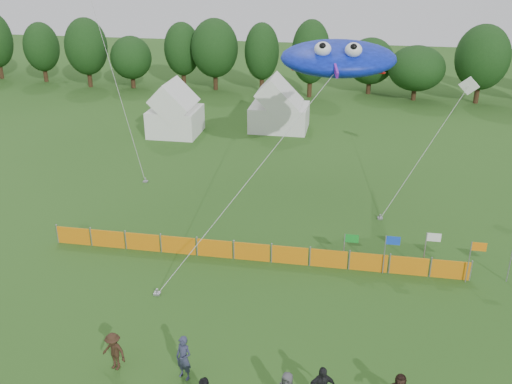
% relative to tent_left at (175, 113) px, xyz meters
% --- Properties ---
extents(ground, '(160.00, 160.00, 0.00)m').
position_rel_tent_left_xyz_m(ground, '(11.22, -28.90, -1.87)').
color(ground, '#234C16').
rests_on(ground, ground).
extents(treeline, '(104.57, 8.78, 8.36)m').
position_rel_tent_left_xyz_m(treeline, '(12.83, 16.03, 2.31)').
color(treeline, '#382314').
rests_on(treeline, ground).
extents(tent_left, '(4.20, 4.20, 3.71)m').
position_rel_tent_left_xyz_m(tent_left, '(0.00, 0.00, 0.00)').
color(tent_left, white).
rests_on(tent_left, ground).
extents(tent_right, '(5.11, 4.08, 3.60)m').
position_rel_tent_left_xyz_m(tent_right, '(8.66, 2.92, -0.05)').
color(tent_right, white).
rests_on(tent_right, ground).
extents(barrier_fence, '(21.90, 0.06, 1.00)m').
position_rel_tent_left_xyz_m(barrier_fence, '(10.48, -20.06, -1.37)').
color(barrier_fence, orange).
rests_on(barrier_fence, ground).
extents(flag_row, '(8.73, 0.81, 2.24)m').
position_rel_tent_left_xyz_m(flag_row, '(19.41, -19.90, -0.47)').
color(flag_row, gray).
rests_on(flag_row, ground).
extents(spectator_a, '(0.80, 0.67, 1.86)m').
position_rel_tent_left_xyz_m(spectator_a, '(9.57, -29.18, -0.94)').
color(spectator_a, '#2C2F4A').
rests_on(spectator_a, ground).
extents(spectator_c, '(1.18, 0.88, 1.63)m').
position_rel_tent_left_xyz_m(spectator_c, '(6.75, -29.16, -1.05)').
color(spectator_c, '#301E13').
rests_on(spectator_c, ground).
extents(stingray_kite, '(11.41, 21.60, 10.35)m').
position_rel_tent_left_xyz_m(stingray_kite, '(14.14, -11.12, 7.23)').
color(stingray_kite, '#0F28D8').
rests_on(stingray_kite, ground).
extents(small_kite_white, '(5.77, 5.82, 7.72)m').
position_rel_tent_left_xyz_m(small_kite_white, '(20.90, -9.84, 3.37)').
color(small_kite_white, white).
rests_on(small_kite_white, ground).
extents(small_kite_dark, '(5.98, 4.76, 15.13)m').
position_rel_tent_left_xyz_m(small_kite_dark, '(-2.06, -8.17, 7.09)').
color(small_kite_dark, black).
rests_on(small_kite_dark, ground).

